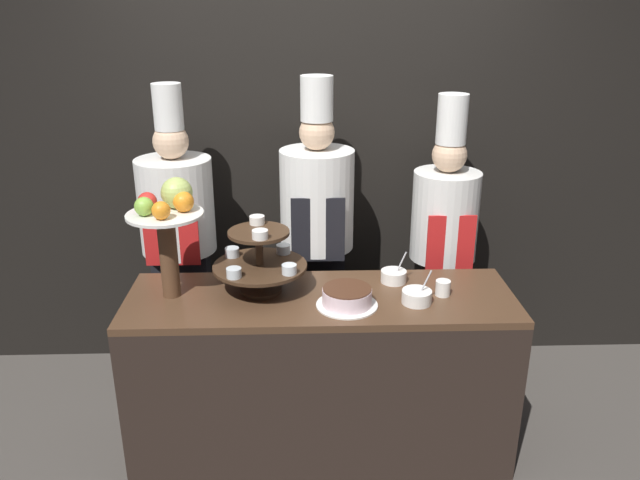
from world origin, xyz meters
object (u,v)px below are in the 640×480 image
object	(u,v)px
tiered_stand	(260,259)
fruit_pedestal	(168,217)
serving_bowl_far	(394,276)
chef_center_right	(443,239)
chef_center_left	(316,229)
chef_left	(179,237)
cup_white	(443,288)
serving_bowl_near	(417,297)
cake_round	(347,297)

from	to	relation	value
tiered_stand	fruit_pedestal	bearing A→B (deg)	-177.81
serving_bowl_far	chef_center_right	distance (m)	0.57
chef_center_left	chef_center_right	distance (m)	0.73
chef_left	chef_center_left	distance (m)	0.77
cup_white	serving_bowl_far	world-z (taller)	serving_bowl_far
serving_bowl_near	chef_center_right	size ratio (longest dim) A/B	0.09
tiered_stand	chef_center_right	bearing A→B (deg)	27.63
cake_round	serving_bowl_near	size ratio (longest dim) A/B	1.74
tiered_stand	cup_white	size ratio (longest dim) A/B	6.06
tiered_stand	chef_center_left	size ratio (longest dim) A/B	0.25
tiered_stand	serving_bowl_far	world-z (taller)	tiered_stand
chef_center_left	chef_center_right	size ratio (longest dim) A/B	1.06
cake_round	chef_center_left	world-z (taller)	chef_center_left
tiered_stand	serving_bowl_near	distance (m)	0.77
serving_bowl_near	chef_left	xyz separation A→B (m)	(-1.22, 0.68, 0.06)
tiered_stand	cake_round	size ratio (longest dim) A/B	1.58
fruit_pedestal	cake_round	distance (m)	0.91
cake_round	chef_center_right	bearing A→B (deg)	49.50
cake_round	chef_center_right	distance (m)	0.93
chef_left	serving_bowl_far	bearing A→B (deg)	-21.25
fruit_pedestal	serving_bowl_far	size ratio (longest dim) A/B	3.48
tiered_stand	serving_bowl_near	xyz separation A→B (m)	(0.74, -0.16, -0.14)
fruit_pedestal	chef_left	xyz separation A→B (m)	(-0.07, 0.54, -0.30)
fruit_pedestal	tiered_stand	bearing A→B (deg)	2.19
chef_left	chef_center_right	size ratio (longest dim) A/B	1.03
tiered_stand	cup_white	world-z (taller)	tiered_stand
chef_left	cake_round	bearing A→B (deg)	-38.26
chef_left	chef_center_left	bearing A→B (deg)	-0.00
chef_center_left	cup_white	bearing A→B (deg)	-45.78
cake_round	serving_bowl_far	world-z (taller)	serving_bowl_far
chef_left	serving_bowl_near	bearing A→B (deg)	-29.26
chef_left	tiered_stand	bearing A→B (deg)	-47.49
cake_round	chef_left	bearing A→B (deg)	141.74
serving_bowl_near	chef_center_left	distance (m)	0.82
tiered_stand	fruit_pedestal	size ratio (longest dim) A/B	0.81
serving_bowl_far	chef_left	xyz separation A→B (m)	(-1.15, 0.45, 0.06)
chef_left	chef_center_right	world-z (taller)	chef_left
fruit_pedestal	chef_center_right	distance (m)	1.56
chef_center_left	chef_center_right	world-z (taller)	chef_center_left
fruit_pedestal	chef_center_left	world-z (taller)	chef_center_left
fruit_pedestal	chef_left	bearing A→B (deg)	97.55
cake_round	serving_bowl_far	size ratio (longest dim) A/B	1.78
tiered_stand	serving_bowl_far	distance (m)	0.68
tiered_stand	chef_center_right	size ratio (longest dim) A/B	0.26
chef_left	chef_center_left	size ratio (longest dim) A/B	0.98
serving_bowl_far	chef_center_right	xyz separation A→B (m)	(0.35, 0.45, 0.02)
fruit_pedestal	cup_white	distance (m)	1.34
cup_white	chef_center_left	world-z (taller)	chef_center_left
cake_round	fruit_pedestal	bearing A→B (deg)	168.98
fruit_pedestal	serving_bowl_far	xyz separation A→B (m)	(1.08, 0.10, -0.36)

